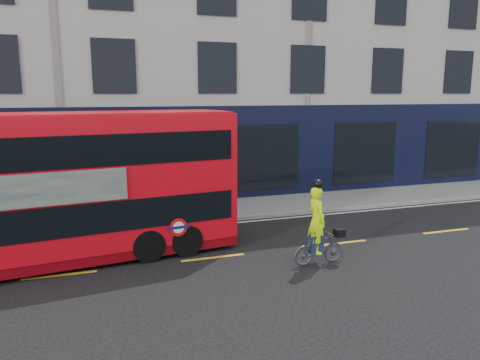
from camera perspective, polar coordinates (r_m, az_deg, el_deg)
name	(u,v)px	position (r m, az deg, el deg)	size (l,w,h in m)	color
ground	(57,300)	(11.43, -21.44, -13.43)	(120.00, 120.00, 0.00)	black
pavement	(66,222)	(17.56, -20.49, -4.80)	(60.00, 3.00, 0.12)	gray
kerb	(64,234)	(16.12, -20.65, -6.15)	(60.00, 0.12, 0.13)	gray
building_terrace	(59,26)	(23.62, -21.22, 17.11)	(50.00, 10.07, 15.00)	#A6A39C
road_edge_line	(64,238)	(15.85, -20.67, -6.66)	(58.00, 0.10, 0.01)	silver
lane_dashes	(60,275)	(12.81, -21.14, -10.75)	(58.00, 0.12, 0.01)	gold
bus	(50,188)	(13.20, -22.16, -0.94)	(10.14, 3.48, 4.01)	red
cyclist	(318,234)	(12.61, 9.48, -6.57)	(1.48, 0.66, 2.31)	#484A4D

